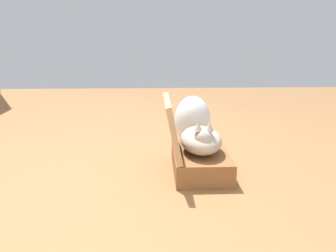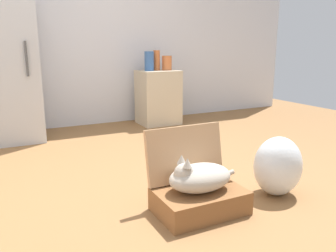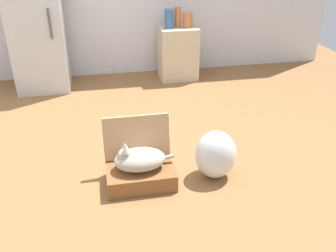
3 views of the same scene
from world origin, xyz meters
name	(u,v)px [view 1 (image 1 of 3)]	position (x,y,z in m)	size (l,w,h in m)	color
ground_plane	(118,172)	(0.00, 0.00, 0.00)	(7.68, 7.68, 0.00)	olive
suitcase_base	(200,162)	(-0.02, -0.56, 0.07)	(0.55, 0.36, 0.15)	brown
suitcase_lid	(172,126)	(-0.02, -0.37, 0.33)	(0.55, 0.36, 0.04)	tan
cat	(201,140)	(-0.03, -0.56, 0.24)	(0.49, 0.27, 0.24)	#B2A899
plastic_bag_white	(192,120)	(0.61, -0.58, 0.21)	(0.34, 0.31, 0.42)	silver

